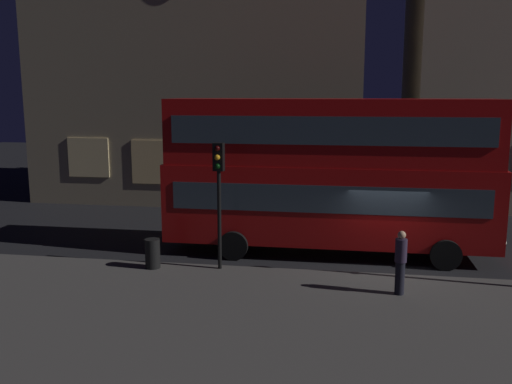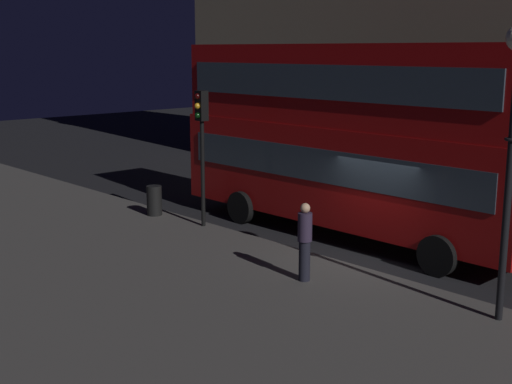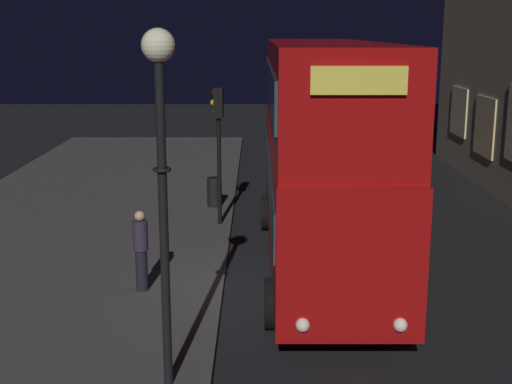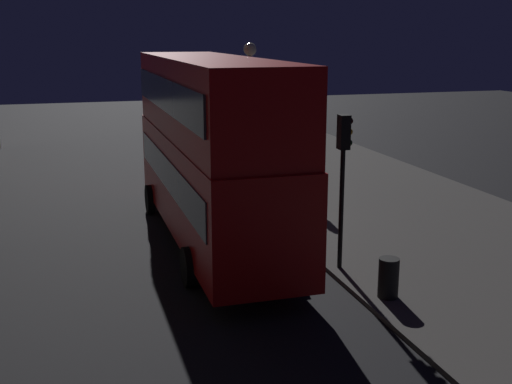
% 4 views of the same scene
% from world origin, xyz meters
% --- Properties ---
extents(ground_plane, '(80.00, 80.00, 0.00)m').
position_xyz_m(ground_plane, '(0.00, 0.00, 0.00)').
color(ground_plane, black).
extents(sidewalk_slab, '(44.00, 8.92, 0.12)m').
position_xyz_m(sidewalk_slab, '(0.00, -5.41, 0.06)').
color(sidewalk_slab, '#423F3D').
rests_on(sidewalk_slab, ground).
extents(double_decker_bus, '(11.27, 2.85, 5.35)m').
position_xyz_m(double_decker_bus, '(-1.94, 1.34, 2.98)').
color(double_decker_bus, '#9E0C0C').
rests_on(double_decker_bus, ground).
extents(traffic_light_near_kerb, '(0.33, 0.37, 3.94)m').
position_xyz_m(traffic_light_near_kerb, '(-5.17, -1.30, 2.95)').
color(traffic_light_near_kerb, black).
rests_on(traffic_light_near_kerb, sidewalk_slab).
extents(street_lamp, '(0.49, 0.49, 5.53)m').
position_xyz_m(street_lamp, '(4.28, -1.62, 4.13)').
color(street_lamp, black).
rests_on(street_lamp, sidewalk_slab).
extents(pedestrian, '(0.32, 0.32, 1.78)m').
position_xyz_m(pedestrian, '(0.18, -2.69, 1.05)').
color(pedestrian, black).
rests_on(pedestrian, sidewalk_slab).
extents(litter_bin, '(0.47, 0.47, 0.93)m').
position_xyz_m(litter_bin, '(-7.26, -1.56, 0.58)').
color(litter_bin, black).
rests_on(litter_bin, sidewalk_slab).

